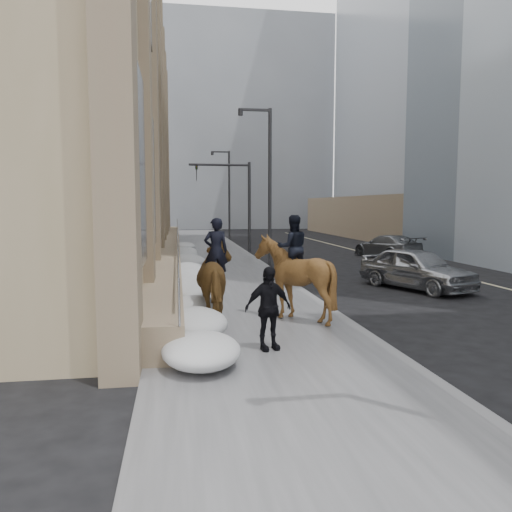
% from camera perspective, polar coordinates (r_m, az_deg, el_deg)
% --- Properties ---
extents(ground, '(140.00, 140.00, 0.00)m').
position_cam_1_polar(ground, '(11.81, 0.16, -9.65)').
color(ground, black).
rests_on(ground, ground).
extents(sidewalk, '(5.00, 80.00, 0.12)m').
position_cam_1_polar(sidewalk, '(21.54, -4.08, -2.44)').
color(sidewalk, '#4F4F51').
rests_on(sidewalk, ground).
extents(curb, '(0.24, 80.00, 0.12)m').
position_cam_1_polar(curb, '(21.92, 2.76, -2.29)').
color(curb, slate).
rests_on(curb, ground).
extents(lane_line, '(0.15, 70.00, 0.01)m').
position_cam_1_polar(lane_line, '(24.75, 20.94, -1.86)').
color(lane_line, '#BFB78C').
rests_on(lane_line, ground).
extents(limestone_building, '(6.10, 44.00, 18.00)m').
position_cam_1_polar(limestone_building, '(31.91, -15.66, 16.00)').
color(limestone_building, '#9B8A65').
rests_on(limestone_building, ground).
extents(bg_building_mid, '(30.00, 12.00, 28.00)m').
position_cam_1_polar(bg_building_mid, '(72.29, -4.42, 14.44)').
color(bg_building_mid, slate).
rests_on(bg_building_mid, ground).
extents(bg_building_far, '(24.00, 12.00, 20.00)m').
position_cam_1_polar(bg_building_far, '(83.62, -12.04, 10.40)').
color(bg_building_far, gray).
rests_on(bg_building_far, ground).
extents(streetlight_mid, '(1.71, 0.24, 8.00)m').
position_cam_1_polar(streetlight_mid, '(25.69, 1.24, 9.02)').
color(streetlight_mid, '#2D2D30').
rests_on(streetlight_mid, ground).
extents(streetlight_far, '(1.71, 0.24, 8.00)m').
position_cam_1_polar(streetlight_far, '(45.49, -3.28, 7.62)').
color(streetlight_far, '#2D2D30').
rests_on(streetlight_far, ground).
extents(traffic_signal, '(4.10, 0.22, 6.00)m').
position_cam_1_polar(traffic_signal, '(33.48, -2.35, 7.28)').
color(traffic_signal, '#2D2D30').
rests_on(traffic_signal, ground).
extents(snow_bank, '(1.70, 18.10, 0.76)m').
position_cam_1_polar(snow_bank, '(19.54, -7.77, -2.12)').
color(snow_bank, silver).
rests_on(snow_bank, sidewalk).
extents(mounted_horse_left, '(1.36, 2.58, 2.71)m').
position_cam_1_polar(mounted_horse_left, '(12.94, -4.24, -2.75)').
color(mounted_horse_left, '#4F3517').
rests_on(mounted_horse_left, sidewalk).
extents(mounted_horse_right, '(1.81, 2.04, 2.78)m').
position_cam_1_polar(mounted_horse_right, '(13.24, 4.34, -2.13)').
color(mounted_horse_right, '#4A2F15').
rests_on(mounted_horse_right, sidewalk).
extents(pedestrian, '(1.11, 0.67, 1.77)m').
position_cam_1_polar(pedestrian, '(10.50, 1.39, -5.98)').
color(pedestrian, black).
rests_on(pedestrian, sidewalk).
extents(car_silver, '(3.46, 5.01, 1.58)m').
position_cam_1_polar(car_silver, '(19.64, 17.86, -1.36)').
color(car_silver, '#96989D').
rests_on(car_silver, ground).
extents(car_grey, '(3.15, 5.14, 1.39)m').
position_cam_1_polar(car_grey, '(30.94, 14.78, 1.08)').
color(car_grey, slate).
rests_on(car_grey, ground).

